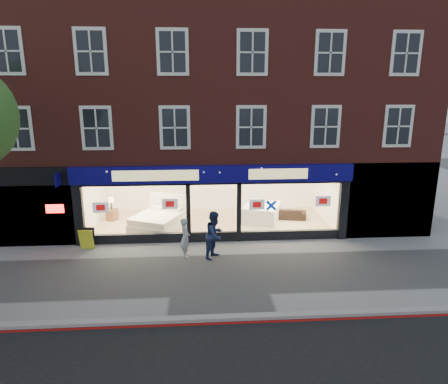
{
  "coord_description": "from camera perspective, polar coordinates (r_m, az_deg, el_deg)",
  "views": [
    {
      "loc": [
        -0.62,
        -12.8,
        6.28
      ],
      "look_at": [
        0.39,
        2.5,
        2.29
      ],
      "focal_mm": 32.0,
      "sensor_mm": 36.0,
      "label": 1
    }
  ],
  "objects": [
    {
      "name": "pedestrian_blue",
      "position": [
        15.18,
        -1.31,
        -6.11
      ],
      "size": [
        1.07,
        1.13,
        1.84
      ],
      "primitive_type": "imported",
      "rotation": [
        0.0,
        0.0,
        1.0
      ],
      "color": "#1B264C",
      "rests_on": "ground"
    },
    {
      "name": "showroom_floor",
      "position": [
        19.11,
        -1.72,
        -4.47
      ],
      "size": [
        11.0,
        4.5,
        0.1
      ],
      "primitive_type": "cube",
      "color": "tan",
      "rests_on": "ground"
    },
    {
      "name": "sofa",
      "position": [
        19.79,
        9.02,
        -3.01
      ],
      "size": [
        1.92,
        1.06,
        0.53
      ],
      "primitive_type": "imported",
      "rotation": [
        0.0,
        0.0,
        2.94
      ],
      "color": "black",
      "rests_on": "showroom_floor"
    },
    {
      "name": "a_board",
      "position": [
        17.04,
        -18.99,
        -6.33
      ],
      "size": [
        0.59,
        0.4,
        0.87
      ],
      "primitive_type": "cube",
      "rotation": [
        0.0,
        0.0,
        -0.07
      ],
      "color": "gold",
      "rests_on": "ground"
    },
    {
      "name": "display_bed",
      "position": [
        18.44,
        -9.27,
        -3.98
      ],
      "size": [
        2.75,
        2.96,
        1.35
      ],
      "rotation": [
        0.0,
        0.0,
        -0.41
      ],
      "color": "silver",
      "rests_on": "showroom_floor"
    },
    {
      "name": "mattress_stack",
      "position": [
        19.36,
        5.44,
        -2.91
      ],
      "size": [
        2.16,
        2.4,
        0.78
      ],
      "rotation": [
        0.0,
        0.0,
        -0.37
      ],
      "color": "silver",
      "rests_on": "showroom_floor"
    },
    {
      "name": "building",
      "position": [
        19.75,
        -2.11,
        15.69
      ],
      "size": [
        19.0,
        8.26,
        10.3
      ],
      "color": "maroon",
      "rests_on": "ground"
    },
    {
      "name": "pedestrian_grey",
      "position": [
        15.36,
        -5.56,
        -6.53
      ],
      "size": [
        0.49,
        0.63,
        1.54
      ],
      "primitive_type": "imported",
      "rotation": [
        0.0,
        0.0,
        1.8
      ],
      "color": "#A2A5A9",
      "rests_on": "ground"
    },
    {
      "name": "kerb_stone",
      "position": [
        11.71,
        -0.18,
        -17.52
      ],
      "size": [
        60.0,
        0.25,
        0.12
      ],
      "primitive_type": "cube",
      "color": "gray",
      "rests_on": "ground"
    },
    {
      "name": "ground",
      "position": [
        14.27,
        -0.93,
        -11.54
      ],
      "size": [
        120.0,
        120.0,
        0.0
      ],
      "primitive_type": "plane",
      "color": "gray",
      "rests_on": "ground"
    },
    {
      "name": "kerb_line",
      "position": [
        11.57,
        -0.11,
        -18.27
      ],
      "size": [
        60.0,
        0.1,
        0.01
      ],
      "primitive_type": "cube",
      "color": "#8C0A07",
      "rests_on": "ground"
    },
    {
      "name": "bedside_table",
      "position": [
        20.06,
        -15.69,
        -3.11
      ],
      "size": [
        0.59,
        0.59,
        0.55
      ],
      "primitive_type": "cube",
      "rotation": [
        0.0,
        0.0,
        -0.4
      ],
      "color": "brown",
      "rests_on": "showroom_floor"
    }
  ]
}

